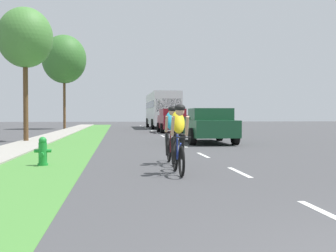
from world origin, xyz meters
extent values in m
plane|color=#424244|center=(0.00, 20.00, 0.00)|extent=(120.00, 120.00, 0.00)
cube|color=#478438|center=(-4.80, 20.00, 0.00)|extent=(2.29, 70.00, 0.01)
cube|color=#9E998E|center=(-6.82, 20.00, 0.00)|extent=(1.75, 70.00, 0.10)
cube|color=white|center=(0.00, 2.46, 0.00)|extent=(0.12, 1.80, 0.01)
cube|color=white|center=(0.00, 6.77, 0.00)|extent=(0.12, 1.80, 0.01)
cube|color=white|center=(0.00, 11.08, 0.00)|extent=(0.12, 1.80, 0.01)
cube|color=white|center=(0.00, 15.38, 0.00)|extent=(0.12, 1.80, 0.01)
cube|color=white|center=(0.00, 19.69, 0.00)|extent=(0.12, 1.80, 0.01)
cube|color=white|center=(0.00, 24.00, 0.00)|extent=(0.12, 1.80, 0.01)
cube|color=white|center=(0.00, 28.31, 0.00)|extent=(0.12, 1.80, 0.01)
cube|color=white|center=(0.00, 32.62, 0.00)|extent=(0.12, 1.80, 0.01)
cube|color=white|center=(0.00, 36.92, 0.00)|extent=(0.12, 1.80, 0.01)
cube|color=white|center=(0.00, 41.23, 0.00)|extent=(0.12, 1.80, 0.01)
cube|color=white|center=(0.00, 45.54, 0.00)|extent=(0.12, 1.80, 0.01)
cube|color=white|center=(0.00, 49.85, 0.00)|extent=(0.12, 1.80, 0.01)
cylinder|color=#1E8C33|center=(-4.80, 8.69, 0.03)|extent=(0.28, 0.27, 0.06)
cylinder|color=#1E8C33|center=(-4.80, 8.69, 0.34)|extent=(0.22, 0.22, 0.55)
sphere|color=#1E8C33|center=(-4.80, 8.69, 0.66)|extent=(0.21, 0.21, 0.21)
cylinder|color=#1E8C33|center=(-4.96, 8.69, 0.39)|extent=(0.12, 0.09, 0.09)
cylinder|color=#1E8C33|center=(-4.64, 8.69, 0.39)|extent=(0.12, 0.09, 0.09)
cylinder|color=#1E8C33|center=(-4.80, 8.52, 0.31)|extent=(0.11, 0.14, 0.11)
torus|color=black|center=(-1.46, 7.19, 0.34)|extent=(0.06, 0.68, 0.68)
torus|color=black|center=(-1.46, 6.15, 0.34)|extent=(0.06, 0.68, 0.68)
cylinder|color=#23389E|center=(-1.46, 6.57, 0.52)|extent=(0.04, 0.59, 0.43)
cylinder|color=#23389E|center=(-1.46, 6.85, 0.62)|extent=(0.04, 0.04, 0.55)
cylinder|color=#23389E|center=(-1.46, 6.62, 0.85)|extent=(0.03, 0.55, 0.03)
cylinder|color=black|center=(-1.46, 6.17, 0.86)|extent=(0.42, 0.02, 0.02)
ellipsoid|color=yellow|center=(-1.46, 6.69, 1.18)|extent=(0.30, 0.54, 0.63)
sphere|color=tan|center=(-1.46, 6.41, 1.42)|extent=(0.20, 0.20, 0.20)
ellipsoid|color=black|center=(-1.46, 6.41, 1.50)|extent=(0.24, 0.28, 0.16)
cylinder|color=tan|center=(-1.62, 6.41, 1.10)|extent=(0.07, 0.26, 0.45)
cylinder|color=tan|center=(-1.30, 6.41, 1.10)|extent=(0.07, 0.26, 0.45)
cylinder|color=black|center=(-1.56, 6.77, 0.52)|extent=(0.10, 0.30, 0.60)
cylinder|color=black|center=(-1.36, 6.72, 0.62)|extent=(0.10, 0.25, 0.61)
torus|color=black|center=(-1.37, 9.19, 0.34)|extent=(0.06, 0.68, 0.68)
torus|color=black|center=(-1.37, 8.15, 0.34)|extent=(0.06, 0.68, 0.68)
cylinder|color=maroon|center=(-1.37, 8.57, 0.52)|extent=(0.04, 0.59, 0.43)
cylinder|color=maroon|center=(-1.37, 8.85, 0.62)|extent=(0.04, 0.04, 0.55)
cylinder|color=maroon|center=(-1.37, 8.62, 0.85)|extent=(0.03, 0.55, 0.03)
cylinder|color=black|center=(-1.37, 8.17, 0.86)|extent=(0.42, 0.02, 0.02)
ellipsoid|color=#26A5CC|center=(-1.37, 8.69, 1.18)|extent=(0.30, 0.54, 0.63)
sphere|color=tan|center=(-1.37, 8.41, 1.42)|extent=(0.20, 0.20, 0.20)
ellipsoid|color=black|center=(-1.37, 8.41, 1.50)|extent=(0.24, 0.28, 0.16)
cylinder|color=tan|center=(-1.53, 8.41, 1.10)|extent=(0.07, 0.26, 0.45)
cylinder|color=tan|center=(-1.21, 8.41, 1.10)|extent=(0.07, 0.26, 0.45)
cylinder|color=black|center=(-1.47, 8.77, 0.52)|extent=(0.10, 0.30, 0.60)
cylinder|color=black|center=(-1.27, 8.72, 0.62)|extent=(0.10, 0.25, 0.61)
cube|color=#194C2D|center=(1.44, 17.35, 0.72)|extent=(1.96, 5.10, 0.76)
cube|color=#194C2D|center=(1.44, 16.59, 1.32)|extent=(1.80, 1.78, 0.64)
cube|color=#1E2833|center=(1.44, 15.88, 1.30)|extent=(1.67, 0.08, 0.52)
cube|color=#194C2D|center=(0.54, 18.37, 1.02)|extent=(0.08, 2.80, 0.40)
cube|color=#194C2D|center=(2.34, 18.37, 1.02)|extent=(0.08, 2.80, 0.40)
cube|color=#194C2D|center=(1.44, 19.86, 1.02)|extent=(1.80, 0.08, 0.40)
cylinder|color=black|center=(0.46, 15.82, 0.38)|extent=(0.26, 0.76, 0.76)
cylinder|color=black|center=(2.42, 15.82, 0.38)|extent=(0.26, 0.76, 0.76)
cylinder|color=black|center=(0.46, 18.88, 0.38)|extent=(0.26, 0.76, 0.76)
cylinder|color=black|center=(2.42, 18.88, 0.38)|extent=(0.26, 0.76, 0.76)
cube|color=maroon|center=(1.33, 29.46, 0.81)|extent=(1.90, 4.70, 1.00)
cube|color=maroon|center=(1.33, 29.66, 1.53)|extent=(1.71, 2.91, 0.52)
cube|color=#1E2833|center=(1.33, 28.40, 1.41)|extent=(1.56, 0.08, 0.44)
cylinder|color=black|center=(0.38, 28.05, 0.36)|extent=(0.25, 0.72, 0.72)
cylinder|color=black|center=(2.28, 28.05, 0.36)|extent=(0.25, 0.72, 0.72)
cylinder|color=black|center=(0.38, 30.87, 0.36)|extent=(0.25, 0.72, 0.72)
cylinder|color=black|center=(2.28, 30.87, 0.36)|extent=(0.25, 0.72, 0.72)
cube|color=silver|center=(1.65, 40.49, 1.93)|extent=(2.50, 11.60, 3.10)
cube|color=#1E2833|center=(1.65, 40.49, 2.33)|extent=(2.52, 10.67, 0.64)
cube|color=#1E2833|center=(1.65, 34.72, 2.18)|extent=(2.25, 0.06, 1.20)
cylinder|color=black|center=(0.40, 36.72, 0.48)|extent=(0.28, 0.96, 0.96)
cylinder|color=black|center=(2.90, 36.72, 0.48)|extent=(0.28, 0.96, 0.96)
cylinder|color=black|center=(0.40, 43.68, 0.48)|extent=(0.28, 0.96, 0.96)
cylinder|color=black|center=(2.90, 43.68, 0.48)|extent=(0.28, 0.96, 0.96)
cylinder|color=brown|center=(-7.36, 19.11, 2.04)|extent=(0.24, 0.24, 4.09)
ellipsoid|color=#478438|center=(-7.36, 19.11, 5.17)|extent=(2.70, 2.70, 2.97)
cylinder|color=brown|center=(-7.78, 38.33, 2.45)|extent=(0.24, 0.24, 4.90)
ellipsoid|color=#38722D|center=(-7.78, 38.33, 6.54)|extent=(4.10, 4.10, 4.51)
camera|label=1|loc=(-2.83, -3.04, 1.35)|focal=46.22mm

